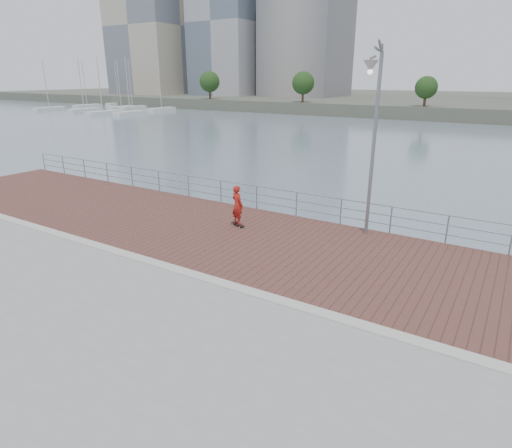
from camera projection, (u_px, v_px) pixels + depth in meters
The scene contains 11 objects.
water at pixel (222, 341), 13.42m from camera, with size 400.00×400.00×0.00m, color slate.
seawall at pixel (82, 418), 9.08m from camera, with size 40.00×24.00×2.00m, color gray.
brick_lane at pixel (279, 245), 15.64m from camera, with size 40.00×6.80×0.02m, color brown.
curb at pixel (221, 283), 12.75m from camera, with size 40.00×0.40×0.06m, color #B7B5AD.
far_shore at pixel (501, 103), 111.19m from camera, with size 320.00×95.00×2.50m, color #4C5142.
guardrail at pixel (318, 205), 18.15m from camera, with size 39.06×0.06×1.13m.
street_lamp at pixel (373, 109), 14.87m from camera, with size 0.49×1.42×6.71m.
skateboard at pixel (238, 224), 17.60m from camera, with size 0.73×0.40×0.08m.
skateboarder at pixel (237, 205), 17.33m from camera, with size 0.59×0.39×1.63m, color #AA1F16.
shoreline_trees at pixel (481, 85), 73.58m from camera, with size 144.50×5.09×6.78m.
marina at pixel (110, 108), 103.49m from camera, with size 29.33×30.23×11.49m.
Camera 1 is at (6.97, -9.17, 5.87)m, focal length 30.00 mm.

